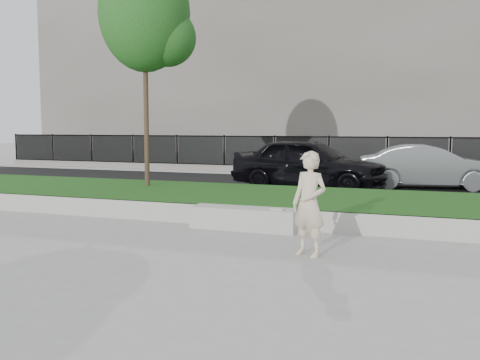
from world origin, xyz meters
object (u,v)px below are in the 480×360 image
at_px(stone_bench, 244,218).
at_px(book, 278,209).
at_px(man, 309,204).
at_px(car_silver, 428,167).
at_px(car_dark, 309,164).
at_px(young_tree, 148,16).

xyz_separation_m(stone_bench, book, (0.68, -0.05, 0.23)).
relative_size(man, car_silver, 0.39).
relative_size(book, car_dark, 0.05).
distance_m(young_tree, car_silver, 9.48).
height_order(car_dark, car_silver, car_dark).
distance_m(car_dark, car_silver, 3.76).
distance_m(stone_bench, car_silver, 8.65).
bearing_deg(stone_bench, young_tree, 141.67).
relative_size(man, book, 6.70).
relative_size(book, car_silver, 0.06).
height_order(young_tree, car_silver, young_tree).
height_order(book, young_tree, young_tree).
height_order(young_tree, car_dark, young_tree).
bearing_deg(man, car_silver, 103.81).
height_order(book, car_silver, car_silver).
bearing_deg(car_silver, young_tree, 116.87).
height_order(man, young_tree, young_tree).
bearing_deg(young_tree, man, -40.46).
height_order(stone_bench, car_silver, car_silver).
relative_size(stone_bench, man, 1.30).
height_order(stone_bench, young_tree, young_tree).
bearing_deg(car_dark, man, -158.85).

